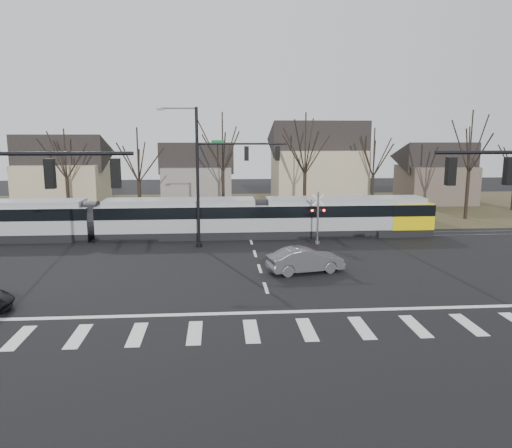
{
  "coord_description": "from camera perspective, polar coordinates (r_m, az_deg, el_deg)",
  "views": [
    {
      "loc": [
        -2.54,
        -24.06,
        8.25
      ],
      "look_at": [
        0.0,
        9.0,
        2.3
      ],
      "focal_mm": 35.0,
      "sensor_mm": 36.0,
      "label": 1
    }
  ],
  "objects": [
    {
      "name": "tree_row",
      "position": [
        50.37,
        0.79,
        6.47
      ],
      "size": [
        59.2,
        7.2,
        10.0
      ],
      "color": "black",
      "rests_on": "ground"
    },
    {
      "name": "grass_verge",
      "position": [
        56.72,
        -1.78,
        1.81
      ],
      "size": [
        140.0,
        28.0,
        0.01
      ],
      "primitive_type": "cube",
      "color": "#38331E",
      "rests_on": "ground"
    },
    {
      "name": "signal_pole_far",
      "position": [
        36.65,
        -4.2,
        6.16
      ],
      "size": [
        9.28,
        0.44,
        10.2
      ],
      "color": "black",
      "rests_on": "ground"
    },
    {
      "name": "house_d",
      "position": [
        64.89,
        19.87,
        5.79
      ],
      "size": [
        8.64,
        7.56,
        7.65
      ],
      "color": "brown",
      "rests_on": "ground"
    },
    {
      "name": "ground",
      "position": [
        25.56,
        1.56,
        -8.66
      ],
      "size": [
        140.0,
        140.0,
        0.0
      ],
      "primitive_type": "plane",
      "color": "black"
    },
    {
      "name": "house_b",
      "position": [
        60.26,
        -6.76,
        6.03
      ],
      "size": [
        8.64,
        7.56,
        7.65
      ],
      "color": "slate",
      "rests_on": "ground"
    },
    {
      "name": "rail_pair",
      "position": [
        40.78,
        -0.73,
        -1.46
      ],
      "size": [
        90.0,
        1.52,
        0.06
      ],
      "color": "#59595E",
      "rests_on": "ground"
    },
    {
      "name": "stop_line",
      "position": [
        23.87,
        2.01,
        -10.04
      ],
      "size": [
        28.0,
        0.35,
        0.01
      ],
      "primitive_type": "cube",
      "color": "silver",
      "rests_on": "ground"
    },
    {
      "name": "house_a",
      "position": [
        60.75,
        -21.2,
        5.92
      ],
      "size": [
        9.72,
        8.64,
        8.6
      ],
      "color": "tan",
      "rests_on": "ground"
    },
    {
      "name": "tram",
      "position": [
        40.72,
        -8.92,
        0.82
      ],
      "size": [
        41.65,
        3.09,
        3.16
      ],
      "color": "gray",
      "rests_on": "ground"
    },
    {
      "name": "rail_crossing_signal",
      "position": [
        38.15,
        7.07,
        0.49
      ],
      "size": [
        1.08,
        0.36,
        4.0
      ],
      "color": "#59595B",
      "rests_on": "ground"
    },
    {
      "name": "sedan",
      "position": [
        30.44,
        5.66,
        -4.12
      ],
      "size": [
        3.66,
        5.34,
        1.53
      ],
      "primitive_type": "imported",
      "rotation": [
        0.0,
        0.0,
        1.8
      ],
      "color": "#494A4F",
      "rests_on": "ground"
    },
    {
      "name": "crosswalk",
      "position": [
        21.83,
        2.67,
        -12.02
      ],
      "size": [
        27.0,
        2.6,
        0.01
      ],
      "color": "silver",
      "rests_on": "ground"
    },
    {
      "name": "lane_dashes",
      "position": [
        40.98,
        -0.75,
        -1.43
      ],
      "size": [
        0.18,
        30.0,
        0.01
      ],
      "color": "silver",
      "rests_on": "ground"
    },
    {
      "name": "house_c",
      "position": [
        58.29,
        7.09,
        7.13
      ],
      "size": [
        10.8,
        8.64,
        10.1
      ],
      "color": "tan",
      "rests_on": "ground"
    }
  ]
}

